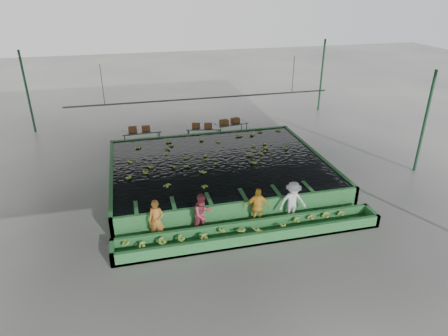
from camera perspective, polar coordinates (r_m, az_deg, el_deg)
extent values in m
plane|color=slate|center=(17.88, 0.39, -3.56)|extent=(80.00, 80.00, 0.00)
cube|color=slate|center=(16.09, 0.44, 12.25)|extent=(20.00, 22.00, 0.04)
cube|color=black|center=(18.81, -0.74, 0.84)|extent=(9.70, 7.70, 0.00)
cylinder|color=#59605B|center=(21.31, -2.98, 9.91)|extent=(0.08, 0.08, 14.00)
cylinder|color=#59605B|center=(20.73, -16.99, 11.28)|extent=(0.04, 0.04, 2.00)
cylinder|color=#59605B|center=(22.54, 9.86, 13.04)|extent=(0.04, 0.04, 2.00)
imported|color=#C7792F|center=(14.65, -9.63, -7.40)|extent=(0.67, 0.54, 1.59)
imported|color=#AF3E4E|center=(14.80, -3.09, -6.58)|extent=(0.97, 0.88, 1.63)
imported|color=yellow|center=(15.28, 4.77, -5.61)|extent=(0.99, 0.57, 1.60)
imported|color=silver|center=(15.74, 9.78, -4.77)|extent=(1.10, 0.65, 1.68)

